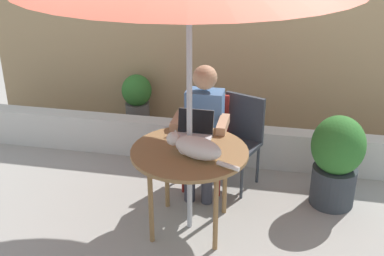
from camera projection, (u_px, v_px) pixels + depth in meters
name	position (u px, v px, depth m)	size (l,w,h in m)	color
ground_plane	(190.00, 226.00, 4.24)	(14.00, 14.00, 0.00)	gray
fence_back	(225.00, 63.00, 5.71)	(5.69, 0.08, 1.66)	tan
planter_wall_low	(213.00, 143.00, 5.23)	(5.12, 0.20, 0.41)	beige
patio_table	(190.00, 158.00, 3.97)	(0.94, 0.94, 0.73)	olive
chair_occupied	(206.00, 134.00, 4.72)	(0.40, 0.40, 0.88)	maroon
chair_empty	(239.00, 134.00, 4.70)	(0.52, 0.52, 0.88)	#33383F
person_seated	(203.00, 124.00, 4.50)	(0.48, 0.48, 1.22)	#4C72A5
laptop	(194.00, 129.00, 4.15)	(0.30, 0.26, 0.21)	silver
cat	(195.00, 147.00, 3.80)	(0.61, 0.33, 0.17)	silver
potted_plant_near_fence	(337.00, 159.00, 4.38)	(0.47, 0.47, 0.86)	#33383D
potted_plant_by_chair	(137.00, 101.00, 5.83)	(0.35, 0.35, 0.70)	#595654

